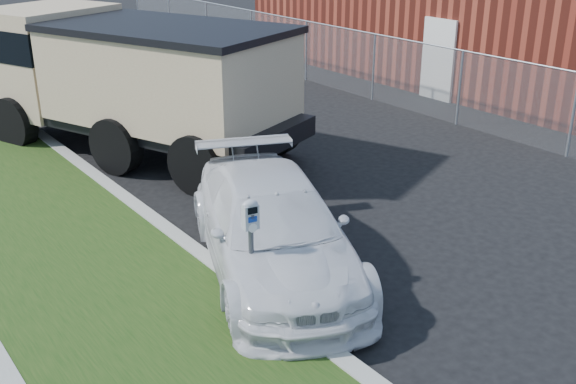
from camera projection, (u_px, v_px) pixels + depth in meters
ground at (400, 252)px, 10.28m from camera, size 120.00×120.00×0.00m
chainlink_fence at (374, 54)px, 18.31m from camera, size 0.06×30.06×30.00m
brick_building at (488, 2)px, 22.03m from camera, size 9.20×14.20×4.17m
parking_meter at (251, 230)px, 8.24m from camera, size 0.22×0.16×1.45m
white_wagon at (271, 226)px, 9.55m from camera, size 3.55×5.05×1.36m
dump_truck at (124, 75)px, 14.29m from camera, size 5.19×7.82×2.89m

